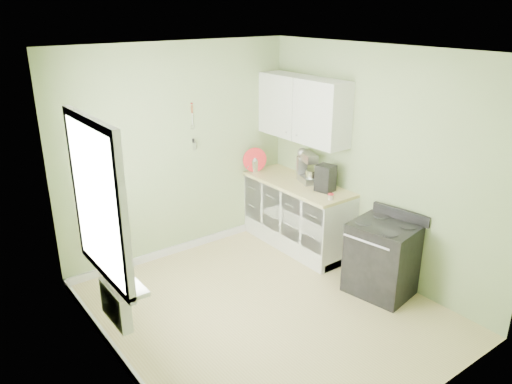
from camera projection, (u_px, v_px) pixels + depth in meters
floor at (267, 311)px, 5.37m from camera, size 3.20×3.60×0.02m
ceiling at (269, 50)px, 4.42m from camera, size 3.20×3.60×0.02m
wall_back at (179, 153)px, 6.25m from camera, size 3.20×0.02×2.70m
wall_left at (110, 236)px, 3.99m from camera, size 0.02×3.60×2.70m
wall_right at (377, 164)px, 5.80m from camera, size 0.02×3.60×2.70m
base_cabinets at (297, 215)px, 6.69m from camera, size 0.60×1.60×0.87m
countertop at (298, 184)px, 6.53m from camera, size 0.64×1.60×0.04m
upper_cabinets at (303, 109)px, 6.34m from camera, size 0.35×1.40×0.80m
window at (97, 201)px, 4.16m from camera, size 0.06×1.14×1.44m
window_sill at (113, 269)px, 4.44m from camera, size 0.18×1.14×0.04m
radiator at (116, 305)px, 4.50m from camera, size 0.12×0.50×0.35m
wall_utensils at (193, 134)px, 6.26m from camera, size 0.02×0.14×0.58m
stove at (382, 258)px, 5.59m from camera, size 0.71×0.77×0.95m
stand_mixer at (308, 168)px, 6.49m from camera, size 0.31×0.39×0.43m
kettle at (254, 164)px, 6.93m from camera, size 0.20×0.11×0.20m
coffee_maker at (325, 179)px, 6.17m from camera, size 0.23×0.25×0.33m
red_tray at (255, 160)px, 6.89m from camera, size 0.34×0.16×0.34m
jar at (331, 197)px, 5.93m from camera, size 0.07×0.07×0.08m
plant_a at (121, 260)px, 4.24m from camera, size 0.18×0.19×0.30m
plant_b at (113, 251)px, 4.36m from camera, size 0.20×0.22×0.33m
plant_c at (99, 239)px, 4.61m from camera, size 0.26×0.26×0.33m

